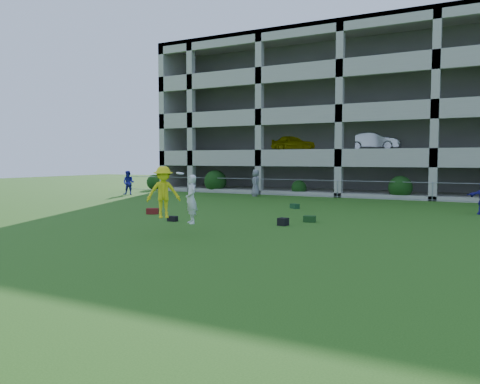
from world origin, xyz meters
The scene contains 12 objects.
ground centered at (0.00, 0.00, 0.00)m, with size 100.00×100.00×0.00m, color #235114.
bystander_a centered at (-14.29, 14.37, 0.88)m, with size 0.86×0.67×1.77m, color navy.
bystander_c centered at (-5.44, 17.47, 0.95)m, with size 0.92×0.60×1.89m, color slate.
bag_red_a centered at (-5.11, 5.48, 0.14)m, with size 0.55×0.30×0.28m, color #580F16.
bag_black_b centered at (-2.73, 3.79, 0.11)m, with size 0.40×0.25×0.22m, color black.
bag_green_c centered at (2.44, 6.25, 0.13)m, with size 0.50×0.35×0.26m, color #173D16.
crate_d centered at (1.87, 4.78, 0.15)m, with size 0.35×0.35×0.30m, color black.
bag_green_g centered at (-0.02, 10.97, 0.12)m, with size 0.50×0.30×0.25m, color #133515.
frisbee_contest centered at (-0.86, 1.04, 1.41)m, with size 2.14×1.29×1.94m.
parking_garage centered at (-0.01, 27.70, 6.01)m, with size 30.00×14.00×12.00m.
fence centered at (0.00, 19.00, 0.61)m, with size 36.06×0.06×1.20m.
shrub_row centered at (4.59, 19.70, 1.51)m, with size 34.38×2.52×3.50m.
Camera 1 is at (8.81, -12.16, 2.60)m, focal length 35.00 mm.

